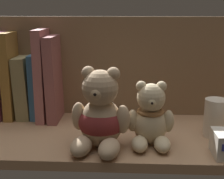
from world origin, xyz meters
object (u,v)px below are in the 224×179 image
book_3 (12,75)px  teddy_bear_larger (100,117)px  book_2 (1,75)px  teddy_bear_smaller (151,118)px  book_6 (45,74)px  book_7 (55,77)px  book_4 (25,87)px  book_5 (36,86)px  pillar_candle (215,117)px

book_3 → teddy_bear_larger: book_3 is taller
book_2 → book_3: (2.81, 0.00, -0.02)cm
teddy_bear_larger → teddy_bear_smaller: bearing=10.6°
book_6 → book_2: bearing=180.0°
book_7 → teddy_bear_larger: (13.08, -18.56, -4.02)cm
book_4 → book_5: bearing=0.0°
teddy_bear_larger → book_2: bearing=145.7°
book_5 → book_6: size_ratio=0.72×
book_3 → book_4: bearing=0.0°
book_3 → book_6: 8.55cm
teddy_bear_larger → teddy_bear_smaller: (10.23, 1.91, -0.82)cm
book_2 → book_7: size_ratio=1.04×
book_2 → pillar_candle: size_ratio=2.58×
book_7 → teddy_bear_larger: book_7 is taller
book_3 → teddy_bear_smaller: book_3 is taller
book_5 → book_7: book_7 is taller
book_5 → teddy_bear_smaller: size_ratio=1.22×
teddy_bear_smaller → book_3: bearing=154.3°
book_3 → pillar_candle: bearing=-12.5°
book_7 → teddy_bear_larger: size_ratio=1.27×
book_4 → book_5: size_ratio=0.96×
book_2 → teddy_bear_smaller: book_2 is taller
book_5 → book_6: (2.37, 0.00, 3.15)cm
teddy_bear_larger → pillar_candle: (24.87, 7.66, -2.32)cm
book_6 → teddy_bear_larger: book_6 is taller
book_2 → book_7: (14.08, 0.00, -0.39)cm
teddy_bear_larger → pillar_candle: teddy_bear_larger is taller
book_4 → teddy_bear_smaller: 35.55cm
book_5 → book_7: size_ratio=0.78×
book_4 → teddy_bear_smaller: book_4 is taller
book_3 → pillar_candle: book_3 is taller
book_6 → book_7: 2.85cm
book_6 → pillar_candle: (40.69, -10.90, -7.15)cm
book_2 → book_6: 11.36cm
book_6 → book_7: bearing=0.0°
book_6 → pillar_candle: book_6 is taller
book_2 → pillar_candle: 53.59cm
book_5 → teddy_bear_smaller: book_5 is taller
book_5 → book_4: bearing=180.0°
book_3 → book_6: bearing=0.0°
book_2 → book_5: bearing=0.0°
book_5 → teddy_bear_larger: teddy_bear_larger is taller
book_3 → book_7: bearing=0.0°
book_5 → pillar_candle: size_ratio=1.94×
book_2 → book_5: (8.98, 0.00, -2.74)cm
teddy_bear_larger → pillar_candle: 26.13cm
book_3 → pillar_candle: (49.22, -10.90, -6.71)cm
book_2 → teddy_bear_larger: bearing=-34.3°
book_4 → book_6: size_ratio=0.69×
book_2 → teddy_bear_smaller: bearing=-24.0°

